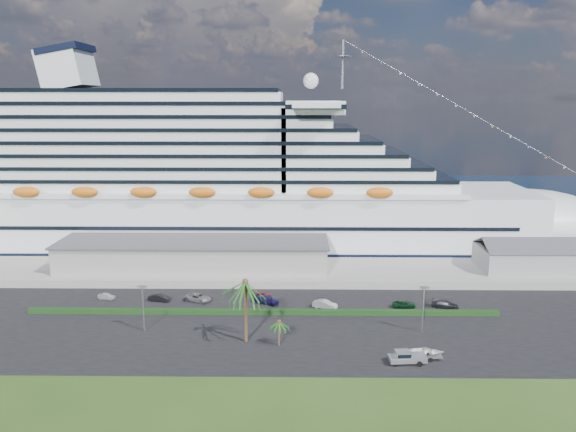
{
  "coord_description": "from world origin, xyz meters",
  "views": [
    {
      "loc": [
        -1.92,
        -82.7,
        39.6
      ],
      "look_at": [
        -3.39,
        30.0,
        15.93
      ],
      "focal_mm": 35.0,
      "sensor_mm": 36.0,
      "label": 1
    }
  ],
  "objects_px": {
    "cruise_ship": "(221,187)",
    "pickup_truck": "(407,357)",
    "parked_car_3": "(267,300)",
    "boat_trailer": "(427,352)"
  },
  "relations": [
    {
      "from": "cruise_ship",
      "to": "boat_trailer",
      "type": "bearing_deg",
      "value": -58.85
    },
    {
      "from": "cruise_ship",
      "to": "parked_car_3",
      "type": "bearing_deg",
      "value": -71.71
    },
    {
      "from": "parked_car_3",
      "to": "cruise_ship",
      "type": "bearing_deg",
      "value": 42.34
    },
    {
      "from": "pickup_truck",
      "to": "cruise_ship",
      "type": "bearing_deg",
      "value": 118.42
    },
    {
      "from": "pickup_truck",
      "to": "parked_car_3",
      "type": "bearing_deg",
      "value": 131.85
    },
    {
      "from": "cruise_ship",
      "to": "pickup_truck",
      "type": "bearing_deg",
      "value": -61.58
    },
    {
      "from": "cruise_ship",
      "to": "boat_trailer",
      "type": "distance_m",
      "value": 78.87
    },
    {
      "from": "boat_trailer",
      "to": "cruise_ship",
      "type": "bearing_deg",
      "value": 121.15
    },
    {
      "from": "pickup_truck",
      "to": "boat_trailer",
      "type": "relative_size",
      "value": 0.97
    },
    {
      "from": "cruise_ship",
      "to": "pickup_truck",
      "type": "height_order",
      "value": "cruise_ship"
    }
  ]
}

